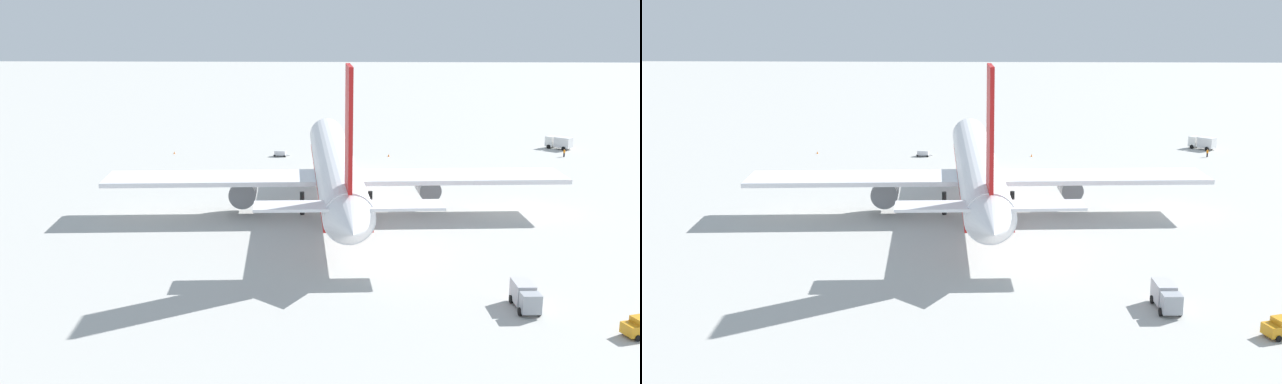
{
  "view_description": "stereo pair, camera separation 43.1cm",
  "coord_description": "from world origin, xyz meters",
  "views": [
    {
      "loc": [
        -119.42,
        -0.69,
        31.97
      ],
      "look_at": [
        -5.64,
        2.22,
        4.13
      ],
      "focal_mm": 44.26,
      "sensor_mm": 36.0,
      "label": 1
    },
    {
      "loc": [
        -119.41,
        -1.12,
        31.97
      ],
      "look_at": [
        -5.64,
        2.22,
        4.13
      ],
      "focal_mm": 44.26,
      "sensor_mm": 36.0,
      "label": 2
    }
  ],
  "objects": [
    {
      "name": "traffic_cone_2",
      "position": [
        44.67,
        34.56,
        0.28
      ],
      "size": [
        0.36,
        0.36,
        0.55
      ],
      "primitive_type": "cone",
      "color": "orange",
      "rests_on": "ground"
    },
    {
      "name": "ground_worker_2",
      "position": [
        43.51,
        -47.58,
        0.84
      ],
      "size": [
        0.55,
        0.55,
        1.66
      ],
      "color": "black",
      "rests_on": "ground"
    },
    {
      "name": "baggage_cart_0",
      "position": [
        42.5,
        11.75,
        0.68
      ],
      "size": [
        1.97,
        3.46,
        1.22
      ],
      "color": "gray",
      "rests_on": "ground"
    },
    {
      "name": "service_truck_3",
      "position": [
        52.47,
        -48.89,
        1.54
      ],
      "size": [
        5.41,
        5.7,
        2.73
      ],
      "color": "white",
      "rests_on": "ground"
    },
    {
      "name": "traffic_cone_0",
      "position": [
        42.83,
        -10.93,
        0.28
      ],
      "size": [
        0.36,
        0.36,
        0.55
      ],
      "primitive_type": "cone",
      "color": "orange",
      "rests_on": "ground"
    },
    {
      "name": "service_truck_2",
      "position": [
        -40.5,
        -20.42,
        1.49
      ],
      "size": [
        5.59,
        2.53,
        2.67
      ],
      "color": "#999EA5",
      "rests_on": "ground"
    },
    {
      "name": "airliner",
      "position": [
        -1.34,
        0.05,
        6.56
      ],
      "size": [
        71.67,
        69.7,
        24.64
      ],
      "color": "white",
      "rests_on": "ground"
    },
    {
      "name": "ground_plane",
      "position": [
        0.0,
        0.0,
        0.0
      ],
      "size": [
        600.0,
        600.0,
        0.0
      ],
      "primitive_type": "plane",
      "color": "#B2B2AD"
    }
  ]
}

